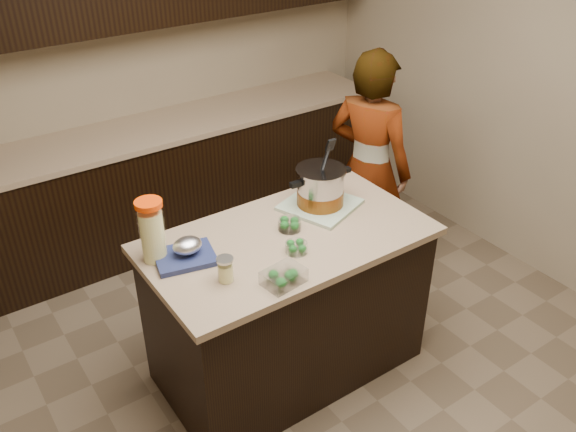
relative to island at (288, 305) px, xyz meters
name	(u,v)px	position (x,y,z in m)	size (l,w,h in m)	color
ground_plane	(288,365)	(0.00, 0.00, -0.45)	(4.00, 4.00, 0.00)	brown
room_shell	(288,81)	(0.00, 0.00, 1.26)	(4.04, 4.04, 2.72)	tan
back_cabinets	(148,120)	(0.00, 1.74, 0.49)	(3.60, 0.63, 2.33)	black
island	(288,305)	(0.00, 0.00, 0.00)	(1.46, 0.81, 0.90)	black
dish_towel	(320,205)	(0.31, 0.15, 0.46)	(0.36, 0.36, 0.02)	#679262
stock_pot	(320,189)	(0.31, 0.15, 0.56)	(0.38, 0.29, 0.38)	#B7B7BC
lemonade_pitcher	(152,233)	(-0.63, 0.20, 0.59)	(0.16, 0.16, 0.31)	#F6F096
mason_jar	(225,270)	(-0.44, -0.14, 0.51)	(0.09, 0.09, 0.13)	#F6F096
broccoli_tub_left	(290,225)	(0.04, 0.05, 0.47)	(0.13, 0.13, 0.06)	silver
broccoli_tub_right	(296,248)	(-0.05, -0.14, 0.47)	(0.12, 0.12, 0.05)	silver
broccoli_tub_rect	(284,277)	(-0.23, -0.31, 0.48)	(0.20, 0.16, 0.07)	silver
blue_tray	(186,253)	(-0.51, 0.11, 0.48)	(0.32, 0.28, 0.11)	navy
person	(369,169)	(0.98, 0.49, 0.34)	(0.58, 0.38, 1.59)	gray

